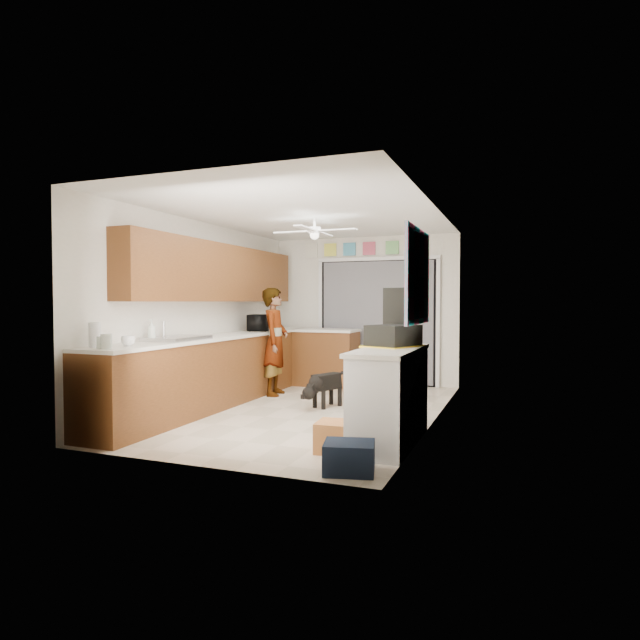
% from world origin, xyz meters
% --- Properties ---
extents(floor, '(5.00, 5.00, 0.00)m').
position_xyz_m(floor, '(0.00, 0.00, 0.00)').
color(floor, beige).
rests_on(floor, ground).
extents(ceiling, '(5.00, 5.00, 0.00)m').
position_xyz_m(ceiling, '(0.00, 0.00, 2.50)').
color(ceiling, white).
rests_on(ceiling, ground).
extents(wall_back, '(3.20, 0.00, 3.20)m').
position_xyz_m(wall_back, '(0.00, 2.50, 1.25)').
color(wall_back, white).
rests_on(wall_back, ground).
extents(wall_front, '(3.20, 0.00, 3.20)m').
position_xyz_m(wall_front, '(0.00, -2.50, 1.25)').
color(wall_front, white).
rests_on(wall_front, ground).
extents(wall_left, '(0.00, 5.00, 5.00)m').
position_xyz_m(wall_left, '(-1.60, 0.00, 1.25)').
color(wall_left, white).
rests_on(wall_left, ground).
extents(wall_right, '(0.00, 5.00, 5.00)m').
position_xyz_m(wall_right, '(1.60, 0.00, 1.25)').
color(wall_right, white).
rests_on(wall_right, ground).
extents(left_base_cabinets, '(0.60, 4.80, 0.90)m').
position_xyz_m(left_base_cabinets, '(-1.30, 0.00, 0.45)').
color(left_base_cabinets, brown).
rests_on(left_base_cabinets, floor).
extents(left_countertop, '(0.62, 4.80, 0.04)m').
position_xyz_m(left_countertop, '(-1.29, 0.00, 0.92)').
color(left_countertop, white).
rests_on(left_countertop, left_base_cabinets).
extents(upper_cabinets, '(0.32, 4.00, 0.80)m').
position_xyz_m(upper_cabinets, '(-1.44, 0.20, 1.80)').
color(upper_cabinets, brown).
rests_on(upper_cabinets, wall_left).
extents(sink_basin, '(0.50, 0.76, 0.06)m').
position_xyz_m(sink_basin, '(-1.29, -1.00, 0.95)').
color(sink_basin, silver).
rests_on(sink_basin, left_countertop).
extents(faucet, '(0.03, 0.03, 0.22)m').
position_xyz_m(faucet, '(-1.48, -1.00, 1.05)').
color(faucet, silver).
rests_on(faucet, left_countertop).
extents(peninsula_base, '(1.00, 0.60, 0.90)m').
position_xyz_m(peninsula_base, '(-0.50, 2.00, 0.45)').
color(peninsula_base, brown).
rests_on(peninsula_base, floor).
extents(peninsula_top, '(1.04, 0.64, 0.04)m').
position_xyz_m(peninsula_top, '(-0.50, 2.00, 0.92)').
color(peninsula_top, white).
rests_on(peninsula_top, peninsula_base).
extents(back_opening_recess, '(2.00, 0.06, 2.10)m').
position_xyz_m(back_opening_recess, '(0.25, 2.47, 1.05)').
color(back_opening_recess, black).
rests_on(back_opening_recess, wall_back).
extents(curtain_panel, '(1.90, 0.03, 2.05)m').
position_xyz_m(curtain_panel, '(0.25, 2.43, 1.05)').
color(curtain_panel, gray).
rests_on(curtain_panel, wall_back).
extents(door_trim_left, '(0.06, 0.04, 2.10)m').
position_xyz_m(door_trim_left, '(-0.77, 2.44, 1.05)').
color(door_trim_left, white).
rests_on(door_trim_left, wall_back).
extents(door_trim_right, '(0.06, 0.04, 2.10)m').
position_xyz_m(door_trim_right, '(1.27, 2.44, 1.05)').
color(door_trim_right, white).
rests_on(door_trim_right, wall_back).
extents(door_trim_head, '(2.10, 0.04, 0.06)m').
position_xyz_m(door_trim_head, '(0.25, 2.44, 2.12)').
color(door_trim_head, white).
rests_on(door_trim_head, wall_back).
extents(header_frame_0, '(0.22, 0.02, 0.22)m').
position_xyz_m(header_frame_0, '(-0.60, 2.47, 2.30)').
color(header_frame_0, '#E7E84D').
rests_on(header_frame_0, wall_back).
extents(header_frame_1, '(0.22, 0.02, 0.22)m').
position_xyz_m(header_frame_1, '(-0.25, 2.47, 2.30)').
color(header_frame_1, '#489DC1').
rests_on(header_frame_1, wall_back).
extents(header_frame_2, '(0.22, 0.02, 0.22)m').
position_xyz_m(header_frame_2, '(0.10, 2.47, 2.30)').
color(header_frame_2, '#C84B64').
rests_on(header_frame_2, wall_back).
extents(header_frame_3, '(0.22, 0.02, 0.22)m').
position_xyz_m(header_frame_3, '(0.50, 2.47, 2.30)').
color(header_frame_3, '#73BD6C').
rests_on(header_frame_3, wall_back).
extents(header_frame_4, '(0.22, 0.02, 0.22)m').
position_xyz_m(header_frame_4, '(0.90, 2.47, 2.30)').
color(header_frame_4, silver).
rests_on(header_frame_4, wall_back).
extents(route66_sign, '(0.22, 0.02, 0.26)m').
position_xyz_m(route66_sign, '(-0.95, 2.47, 2.30)').
color(route66_sign, silver).
rests_on(route66_sign, wall_back).
extents(right_counter_base, '(0.50, 1.40, 0.90)m').
position_xyz_m(right_counter_base, '(1.35, -1.20, 0.45)').
color(right_counter_base, white).
rests_on(right_counter_base, floor).
extents(right_counter_top, '(0.54, 1.44, 0.04)m').
position_xyz_m(right_counter_top, '(1.34, -1.20, 0.92)').
color(right_counter_top, white).
rests_on(right_counter_top, right_counter_base).
extents(abstract_painting, '(0.03, 1.15, 0.95)m').
position_xyz_m(abstract_painting, '(1.58, -1.00, 1.65)').
color(abstract_painting, '#EE5796').
rests_on(abstract_painting, wall_right).
extents(ceiling_fan, '(1.14, 1.14, 0.24)m').
position_xyz_m(ceiling_fan, '(0.00, 0.20, 2.32)').
color(ceiling_fan, white).
rests_on(ceiling_fan, ceiling).
extents(microwave, '(0.42, 0.53, 0.26)m').
position_xyz_m(microwave, '(-1.28, 1.12, 1.07)').
color(microwave, black).
rests_on(microwave, left_countertop).
extents(soap_bottle, '(0.12, 0.12, 0.26)m').
position_xyz_m(soap_bottle, '(-1.43, -1.29, 1.07)').
color(soap_bottle, silver).
rests_on(soap_bottle, left_countertop).
extents(cup, '(0.15, 0.15, 0.11)m').
position_xyz_m(cup, '(-1.24, -1.91, 0.99)').
color(cup, white).
rests_on(cup, left_countertop).
extents(jar_a, '(0.11, 0.11, 0.15)m').
position_xyz_m(jar_a, '(-1.20, -2.25, 1.01)').
color(jar_a, silver).
rests_on(jar_a, left_countertop).
extents(jar_b, '(0.10, 0.10, 0.12)m').
position_xyz_m(jar_b, '(-1.27, -2.25, 1.00)').
color(jar_b, silver).
rests_on(jar_b, left_countertop).
extents(paper_towel_roll, '(0.15, 0.15, 0.25)m').
position_xyz_m(paper_towel_roll, '(-1.45, -2.14, 1.07)').
color(paper_towel_roll, white).
rests_on(paper_towel_roll, left_countertop).
extents(suitcase, '(0.54, 0.62, 0.22)m').
position_xyz_m(suitcase, '(1.32, -0.94, 1.05)').
color(suitcase, black).
rests_on(suitcase, right_counter_top).
extents(suitcase_rim, '(0.62, 0.70, 0.02)m').
position_xyz_m(suitcase_rim, '(1.32, -0.94, 0.94)').
color(suitcase_rim, yellow).
rests_on(suitcase_rim, suitcase).
extents(suitcase_lid, '(0.40, 0.18, 0.50)m').
position_xyz_m(suitcase_lid, '(1.32, -0.65, 1.30)').
color(suitcase_lid, black).
rests_on(suitcase_lid, suitcase).
extents(cardboard_box, '(0.48, 0.37, 0.28)m').
position_xyz_m(cardboard_box, '(1.00, -1.66, 0.14)').
color(cardboard_box, '#C7753E').
rests_on(cardboard_box, floor).
extents(navy_crate, '(0.48, 0.43, 0.25)m').
position_xyz_m(navy_crate, '(1.25, -2.20, 0.13)').
color(navy_crate, black).
rests_on(navy_crate, floor).
extents(cabinet_door_panel, '(0.37, 0.16, 0.55)m').
position_xyz_m(cabinet_door_panel, '(0.79, -0.42, 0.28)').
color(cabinet_door_panel, brown).
rests_on(cabinet_door_panel, floor).
extents(man, '(0.49, 0.65, 1.60)m').
position_xyz_m(man, '(-0.90, 0.87, 0.80)').
color(man, white).
rests_on(man, floor).
extents(dog, '(0.50, 0.69, 0.50)m').
position_xyz_m(dog, '(0.14, 0.30, 0.25)').
color(dog, black).
rests_on(dog, floor).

